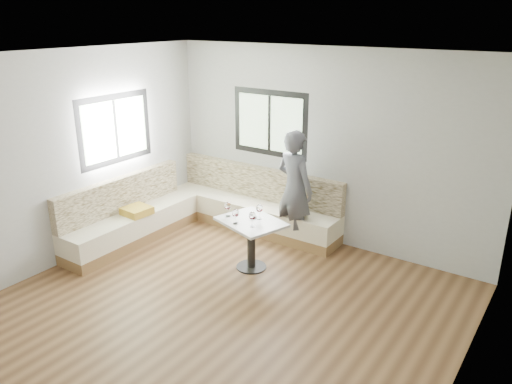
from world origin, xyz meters
TOP-DOWN VIEW (x-y plane):
  - room at (-0.08, 0.08)m, footprint 5.01×5.01m
  - banquette at (-1.59, 1.63)m, footprint 2.90×2.80m
  - table at (-0.30, 1.14)m, footprint 0.98×0.86m
  - person at (-0.21, 2.09)m, footprint 0.70×0.55m
  - olive_ramekin at (-0.34, 1.24)m, footprint 0.10×0.10m
  - wine_glass_a at (-0.64, 1.09)m, footprint 0.09×0.09m
  - wine_glass_b at (-0.41, 0.95)m, footprint 0.09×0.09m
  - wine_glass_c at (-0.18, 1.00)m, footprint 0.09×0.09m
  - wine_glass_d at (-0.25, 1.26)m, footprint 0.09×0.09m

SIDE VIEW (x-z plane):
  - banquette at x=-1.59m, z-range -0.14..0.81m
  - table at x=-0.30m, z-range 0.17..0.85m
  - olive_ramekin at x=-0.34m, z-range 0.68..0.72m
  - wine_glass_a at x=-0.64m, z-range 0.72..0.92m
  - wine_glass_b at x=-0.41m, z-range 0.72..0.92m
  - wine_glass_c at x=-0.18m, z-range 0.72..0.92m
  - wine_glass_d at x=-0.25m, z-range 0.72..0.92m
  - person at x=-0.21m, z-range 0.00..1.71m
  - room at x=-0.08m, z-range 0.01..2.82m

